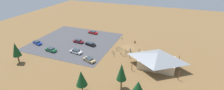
# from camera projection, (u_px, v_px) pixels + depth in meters

# --- Properties ---
(ground) EXTENTS (160.00, 160.00, 0.00)m
(ground) POSITION_uv_depth(u_px,v_px,m) (128.00, 48.00, 65.43)
(ground) COLOR brown
(ground) RESTS_ON ground
(parking_lot_asphalt) EXTENTS (33.35, 31.12, 0.05)m
(parking_lot_asphalt) POSITION_uv_depth(u_px,v_px,m) (75.00, 42.00, 70.63)
(parking_lot_asphalt) COLOR #424247
(parking_lot_asphalt) RESTS_ON ground
(bike_pavilion) EXTENTS (13.91, 10.17, 5.00)m
(bike_pavilion) POSITION_uv_depth(u_px,v_px,m) (157.00, 59.00, 51.75)
(bike_pavilion) COLOR #C6B28E
(bike_pavilion) RESTS_ON ground
(trash_bin) EXTENTS (0.60, 0.60, 0.90)m
(trash_bin) POSITION_uv_depth(u_px,v_px,m) (135.00, 42.00, 69.22)
(trash_bin) COLOR brown
(trash_bin) RESTS_ON ground
(lot_sign) EXTENTS (0.56, 0.08, 2.20)m
(lot_sign) POSITION_uv_depth(u_px,v_px,m) (122.00, 40.00, 69.04)
(lot_sign) COLOR #99999E
(lot_sign) RESTS_ON ground
(pine_east) EXTENTS (2.84, 2.84, 6.27)m
(pine_east) POSITION_uv_depth(u_px,v_px,m) (81.00, 78.00, 40.45)
(pine_east) COLOR brown
(pine_east) RESTS_ON ground
(pine_mideast) EXTENTS (2.67, 2.67, 7.29)m
(pine_mideast) POSITION_uv_depth(u_px,v_px,m) (16.00, 49.00, 53.04)
(pine_mideast) COLOR brown
(pine_mideast) RESTS_ON ground
(pine_center) EXTENTS (2.58, 2.58, 7.45)m
(pine_center) POSITION_uv_depth(u_px,v_px,m) (122.00, 72.00, 41.37)
(pine_center) COLOR brown
(pine_center) RESTS_ON ground
(pine_midwest) EXTENTS (3.34, 3.34, 6.15)m
(pine_midwest) POSITION_uv_depth(u_px,v_px,m) (138.00, 88.00, 37.04)
(pine_midwest) COLOR brown
(pine_midwest) RESTS_ON ground
(bicycle_teal_mid_cluster) EXTENTS (1.64, 0.50, 0.80)m
(bicycle_teal_mid_cluster) POSITION_uv_depth(u_px,v_px,m) (118.00, 50.00, 62.40)
(bicycle_teal_mid_cluster) COLOR black
(bicycle_teal_mid_cluster) RESTS_ON ground
(bicycle_black_trailside) EXTENTS (0.76, 1.59, 0.90)m
(bicycle_black_trailside) POSITION_uv_depth(u_px,v_px,m) (126.00, 50.00, 62.41)
(bicycle_black_trailside) COLOR black
(bicycle_black_trailside) RESTS_ON ground
(bicycle_orange_back_row) EXTENTS (1.28, 1.34, 0.86)m
(bicycle_orange_back_row) POSITION_uv_depth(u_px,v_px,m) (121.00, 54.00, 60.06)
(bicycle_orange_back_row) COLOR black
(bicycle_orange_back_row) RESTS_ON ground
(bicycle_purple_front_row) EXTENTS (1.63, 0.48, 0.81)m
(bicycle_purple_front_row) POSITION_uv_depth(u_px,v_px,m) (113.00, 52.00, 61.23)
(bicycle_purple_front_row) COLOR black
(bicycle_purple_front_row) RESTS_ON ground
(bicycle_green_yard_front) EXTENTS (0.88, 1.61, 0.86)m
(bicycle_green_yard_front) POSITION_uv_depth(u_px,v_px,m) (114.00, 55.00, 59.29)
(bicycle_green_yard_front) COLOR black
(bicycle_green_yard_front) RESTS_ON ground
(bicycle_blue_near_porch) EXTENTS (1.00, 1.40, 0.90)m
(bicycle_blue_near_porch) POSITION_uv_depth(u_px,v_px,m) (131.00, 54.00, 59.96)
(bicycle_blue_near_porch) COLOR black
(bicycle_blue_near_porch) RESTS_ON ground
(bicycle_silver_near_sign) EXTENTS (0.90, 1.44, 0.86)m
(bicycle_silver_near_sign) POSITION_uv_depth(u_px,v_px,m) (117.00, 48.00, 64.50)
(bicycle_silver_near_sign) COLOR black
(bicycle_silver_near_sign) RESTS_ON ground
(bicycle_yellow_edge_north) EXTENTS (0.92, 1.52, 0.86)m
(bicycle_yellow_edge_north) POSITION_uv_depth(u_px,v_px,m) (130.00, 57.00, 57.75)
(bicycle_yellow_edge_north) COLOR black
(bicycle_yellow_edge_north) RESTS_ON ground
(bicycle_red_lone_west) EXTENTS (1.66, 0.58, 0.77)m
(bicycle_red_lone_west) POSITION_uv_depth(u_px,v_px,m) (125.00, 56.00, 58.65)
(bicycle_red_lone_west) COLOR black
(bicycle_red_lone_west) RESTS_ON ground
(bicycle_white_yard_left) EXTENTS (1.74, 0.48, 0.84)m
(bicycle_white_yard_left) POSITION_uv_depth(u_px,v_px,m) (121.00, 49.00, 63.52)
(bicycle_white_yard_left) COLOR black
(bicycle_white_yard_left) RESTS_ON ground
(bicycle_black_yard_center) EXTENTS (1.15, 1.29, 0.87)m
(bicycle_black_yard_center) POSITION_uv_depth(u_px,v_px,m) (127.00, 52.00, 60.92)
(bicycle_black_yard_center) COLOR black
(bicycle_black_yard_center) RESTS_ON ground
(car_white_end_stall) EXTENTS (4.77, 2.48, 1.42)m
(car_white_end_stall) POSITION_uv_depth(u_px,v_px,m) (76.00, 51.00, 60.84)
(car_white_end_stall) COLOR white
(car_white_end_stall) RESTS_ON parking_lot_asphalt
(car_maroon_back_corner) EXTENTS (4.49, 2.18, 1.46)m
(car_maroon_back_corner) POSITION_uv_depth(u_px,v_px,m) (78.00, 41.00, 69.20)
(car_maroon_back_corner) COLOR maroon
(car_maroon_back_corner) RESTS_ON parking_lot_asphalt
(car_green_second_row) EXTENTS (4.63, 2.50, 1.43)m
(car_green_second_row) POSITION_uv_depth(u_px,v_px,m) (51.00, 50.00, 62.16)
(car_green_second_row) COLOR #1E6B3D
(car_green_second_row) RESTS_ON parking_lot_asphalt
(car_black_inner_stall) EXTENTS (4.83, 3.00, 1.25)m
(car_black_inner_stall) POSITION_uv_depth(u_px,v_px,m) (90.00, 44.00, 66.88)
(car_black_inner_stall) COLOR black
(car_black_inner_stall) RESTS_ON parking_lot_asphalt
(car_blue_by_curb) EXTENTS (4.80, 3.04, 1.43)m
(car_blue_by_curb) POSITION_uv_depth(u_px,v_px,m) (37.00, 42.00, 68.03)
(car_blue_by_curb) COLOR #1E42B2
(car_blue_by_curb) RESTS_ON parking_lot_asphalt
(car_red_far_end) EXTENTS (4.84, 2.61, 1.28)m
(car_red_far_end) POSITION_uv_depth(u_px,v_px,m) (93.00, 32.00, 78.78)
(car_red_far_end) COLOR red
(car_red_far_end) RESTS_ON parking_lot_asphalt
(car_tan_near_entry) EXTENTS (4.82, 3.34, 1.28)m
(car_tan_near_entry) POSITION_uv_depth(u_px,v_px,m) (89.00, 59.00, 55.58)
(car_tan_near_entry) COLOR tan
(car_tan_near_entry) RESTS_ON parking_lot_asphalt
(visitor_at_bikes) EXTENTS (0.40, 0.38, 1.87)m
(visitor_at_bikes) POSITION_uv_depth(u_px,v_px,m) (130.00, 49.00, 61.93)
(visitor_at_bikes) COLOR #2D3347
(visitor_at_bikes) RESTS_ON ground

